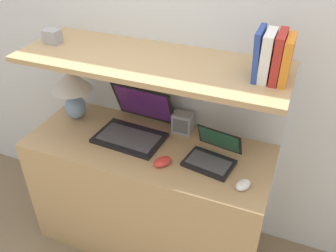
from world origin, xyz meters
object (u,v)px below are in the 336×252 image
at_px(table_lamp, 72,88).
at_px(book_red, 279,57).
at_px(book_orange, 287,60).
at_px(book_blue, 259,54).
at_px(computer_mouse, 162,162).
at_px(laptop_large, 134,126).
at_px(second_mouse, 243,185).
at_px(book_white, 267,56).
at_px(router_box, 183,123).
at_px(laptop_small, 212,156).
at_px(shelf_gadget, 52,36).

xyz_separation_m(table_lamp, book_red, (1.14, -0.03, 0.39)).
bearing_deg(book_orange, book_red, 180.00).
relative_size(table_lamp, book_blue, 1.44).
relative_size(computer_mouse, book_red, 0.57).
height_order(laptop_large, second_mouse, laptop_large).
xyz_separation_m(computer_mouse, book_white, (0.42, 0.19, 0.57)).
height_order(second_mouse, book_red, book_red).
distance_m(laptop_large, book_white, 0.86).
distance_m(laptop_large, book_blue, 0.84).
distance_m(second_mouse, book_blue, 0.62).
distance_m(router_box, book_blue, 0.67).
bearing_deg(book_orange, book_white, -180.00).
height_order(laptop_small, shelf_gadget, shelf_gadget).
bearing_deg(computer_mouse, table_lamp, 162.00).
distance_m(computer_mouse, book_white, 0.73).
xyz_separation_m(book_orange, book_blue, (-0.12, 0.00, 0.01)).
distance_m(table_lamp, book_white, 1.15).
distance_m(laptop_small, router_box, 0.31).
bearing_deg(shelf_gadget, second_mouse, -10.09).
xyz_separation_m(laptop_large, book_blue, (0.64, -0.01, 0.54)).
xyz_separation_m(book_orange, shelf_gadget, (-1.22, 0.00, -0.06)).
distance_m(book_orange, shelf_gadget, 1.23).
relative_size(second_mouse, router_box, 0.85).
bearing_deg(laptop_small, table_lamp, 174.06).
relative_size(laptop_large, laptop_small, 1.43).
height_order(laptop_small, book_orange, book_orange).
bearing_deg(router_box, book_red, -15.59).
bearing_deg(laptop_small, book_blue, 23.20).
height_order(computer_mouse, router_box, router_box).
height_order(book_orange, shelf_gadget, book_orange).
xyz_separation_m(table_lamp, laptop_small, (0.90, -0.09, -0.18)).
distance_m(laptop_small, book_white, 0.59).
bearing_deg(book_white, table_lamp, 178.46).
xyz_separation_m(router_box, book_orange, (0.51, -0.13, 0.53)).
relative_size(laptop_small, book_blue, 1.27).
xyz_separation_m(laptop_small, book_red, (0.23, 0.06, 0.56)).
height_order(laptop_small, router_box, laptop_small).
height_order(second_mouse, shelf_gadget, shelf_gadget).
distance_m(table_lamp, laptop_small, 0.92).
bearing_deg(laptop_large, second_mouse, -17.18).
height_order(book_blue, shelf_gadget, book_blue).
xyz_separation_m(laptop_large, second_mouse, (0.68, -0.21, -0.04)).
bearing_deg(book_blue, book_white, -0.00).
bearing_deg(book_white, laptop_small, -161.04).
xyz_separation_m(laptop_small, book_white, (0.19, 0.06, 0.56)).
bearing_deg(book_orange, laptop_large, 179.53).
bearing_deg(book_red, laptop_large, 179.51).
bearing_deg(book_red, laptop_small, -164.59).
distance_m(laptop_small, second_mouse, 0.24).
distance_m(laptop_large, router_box, 0.28).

